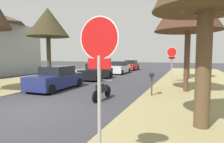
# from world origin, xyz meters

# --- Properties ---
(ground_plane) EXTENTS (120.00, 120.00, 0.00)m
(ground_plane) POSITION_xyz_m (0.00, 0.00, 0.00)
(ground_plane) COLOR #38383D
(stop_sign_near) EXTENTS (0.80, 0.08, 2.98)m
(stop_sign_near) POSITION_xyz_m (4.43, -2.78, 2.20)
(stop_sign_near) COLOR #9EA0A5
(stop_sign_near) RESTS_ON grass_verge_right
(stop_sign_far) EXTENTS (0.81, 0.53, 2.95)m
(stop_sign_far) POSITION_xyz_m (4.75, 10.69, 2.17)
(stop_sign_far) COLOR #9EA0A5
(stop_sign_far) RESTS_ON grass_verge_right
(street_tree_right_mid_a) EXTENTS (4.04, 4.04, 7.00)m
(street_tree_right_mid_a) POSITION_xyz_m (5.92, 6.79, 5.40)
(street_tree_right_mid_a) COLOR brown
(street_tree_right_mid_a) RESTS_ON grass_verge_right
(street_tree_right_mid_b) EXTENTS (3.53, 3.53, 8.14)m
(street_tree_right_mid_b) POSITION_xyz_m (5.97, 14.16, 6.35)
(street_tree_right_mid_b) COLOR #4F3B26
(street_tree_right_mid_b) RESTS_ON grass_verge_right
(street_tree_left_mid_a) EXTENTS (3.87, 3.87, 6.62)m
(street_tree_left_mid_a) POSITION_xyz_m (-6.03, 8.42, 5.30)
(street_tree_left_mid_a) COLOR #464229
(street_tree_left_mid_a) RESTS_ON grass_verge_left
(parked_sedan_navy) EXTENTS (2.07, 4.46, 1.57)m
(parked_sedan_navy) POSITION_xyz_m (-2.39, 4.74, 0.72)
(parked_sedan_navy) COLOR navy
(parked_sedan_navy) RESTS_ON ground
(parked_sedan_black) EXTENTS (2.07, 4.46, 1.57)m
(parked_sedan_black) POSITION_xyz_m (-2.21, 10.69, 0.72)
(parked_sedan_black) COLOR black
(parked_sedan_black) RESTS_ON ground
(parked_sedan_white) EXTENTS (2.07, 4.46, 1.57)m
(parked_sedan_white) POSITION_xyz_m (-2.17, 17.29, 0.72)
(parked_sedan_white) COLOR white
(parked_sedan_white) RESTS_ON ground
(parked_sedan_red) EXTENTS (2.07, 4.46, 1.57)m
(parked_sedan_red) POSITION_xyz_m (-2.42, 23.58, 0.72)
(parked_sedan_red) COLOR red
(parked_sedan_red) RESTS_ON ground
(parked_motorcycle) EXTENTS (0.60, 2.05, 0.97)m
(parked_motorcycle) POSITION_xyz_m (1.86, 2.97, 0.48)
(parked_motorcycle) COLOR black
(parked_motorcycle) RESTS_ON ground
(curbside_mailbox) EXTENTS (0.22, 0.44, 1.27)m
(curbside_mailbox) POSITION_xyz_m (4.13, 4.77, 1.06)
(curbside_mailbox) COLOR brown
(curbside_mailbox) RESTS_ON grass_verge_right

